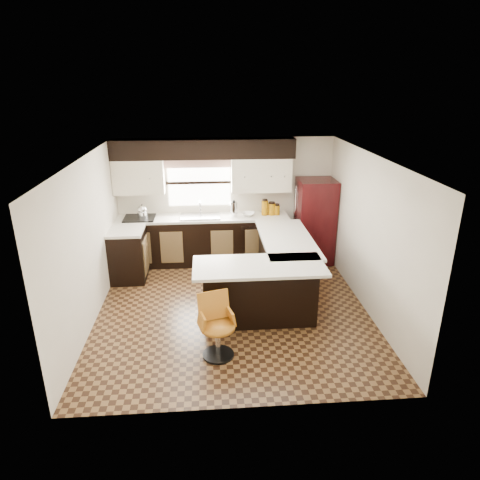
{
  "coord_description": "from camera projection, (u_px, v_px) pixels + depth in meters",
  "views": [
    {
      "loc": [
        -0.36,
        -5.98,
        3.44
      ],
      "look_at": [
        0.15,
        0.45,
        0.99
      ],
      "focal_mm": 32.0,
      "sensor_mm": 36.0,
      "label": 1
    }
  ],
  "objects": [
    {
      "name": "sink",
      "position": [
        200.0,
        216.0,
        8.19
      ],
      "size": [
        0.75,
        0.45,
        0.03
      ],
      "primitive_type": "cube",
      "color": "#B2B2B7",
      "rests_on": "counter_back"
    },
    {
      "name": "bar_chair",
      "position": [
        218.0,
        328.0,
        5.51
      ],
      "size": [
        0.56,
        0.56,
        0.86
      ],
      "primitive_type": null,
      "rotation": [
        0.0,
        0.0,
        0.27
      ],
      "color": "#B46B1B",
      "rests_on": "floor"
    },
    {
      "name": "counter_pen_return",
      "position": [
        259.0,
        266.0,
        6.1
      ],
      "size": [
        1.89,
        0.84,
        0.04
      ],
      "primitive_type": "cube",
      "color": "silver",
      "rests_on": "peninsula_return"
    },
    {
      "name": "dishwasher",
      "position": [
        256.0,
        245.0,
        8.21
      ],
      "size": [
        0.58,
        0.03,
        0.78
      ],
      "primitive_type": "cube",
      "color": "black",
      "rests_on": "floor"
    },
    {
      "name": "upper_cab_right",
      "position": [
        261.0,
        175.0,
        8.14
      ],
      "size": [
        1.14,
        0.35,
        0.64
      ],
      "primitive_type": "cube",
      "color": "beige",
      "rests_on": "wall_back"
    },
    {
      "name": "wall_left",
      "position": [
        89.0,
        242.0,
        6.24
      ],
      "size": [
        0.0,
        4.4,
        4.4
      ],
      "primitive_type": "plane",
      "rotation": [
        1.57,
        0.0,
        1.57
      ],
      "color": "beige",
      "rests_on": "floor"
    },
    {
      "name": "cooktop",
      "position": [
        139.0,
        218.0,
        8.11
      ],
      "size": [
        0.58,
        0.5,
        0.02
      ],
      "primitive_type": "cube",
      "color": "black",
      "rests_on": "counter_back"
    },
    {
      "name": "wall_back",
      "position": [
        225.0,
        199.0,
        8.44
      ],
      "size": [
        4.4,
        0.0,
        4.4
      ],
      "primitive_type": "plane",
      "rotation": [
        1.57,
        0.0,
        0.0
      ],
      "color": "beige",
      "rests_on": "floor"
    },
    {
      "name": "soffit",
      "position": [
        203.0,
        149.0,
        7.89
      ],
      "size": [
        3.4,
        0.35,
        0.36
      ],
      "primitive_type": "cube",
      "color": "black",
      "rests_on": "wall_back"
    },
    {
      "name": "refrigerator",
      "position": [
        315.0,
        221.0,
        8.35
      ],
      "size": [
        0.71,
        0.68,
        1.65
      ],
      "primitive_type": "cube",
      "color": "black",
      "rests_on": "floor"
    },
    {
      "name": "upper_cab_left",
      "position": [
        139.0,
        177.0,
        7.97
      ],
      "size": [
        0.94,
        0.35,
        0.64
      ],
      "primitive_type": "cube",
      "color": "beige",
      "rests_on": "wall_back"
    },
    {
      "name": "percolator",
      "position": [
        234.0,
        209.0,
        8.21
      ],
      "size": [
        0.14,
        0.14,
        0.28
      ],
      "primitive_type": "cylinder",
      "color": "silver",
      "rests_on": "counter_back"
    },
    {
      "name": "canister_large",
      "position": [
        265.0,
        208.0,
        8.27
      ],
      "size": [
        0.12,
        0.12,
        0.29
      ],
      "primitive_type": "cylinder",
      "color": "#9B6405",
      "rests_on": "counter_back"
    },
    {
      "name": "base_cab_left",
      "position": [
        128.0,
        256.0,
        7.69
      ],
      "size": [
        0.6,
        0.7,
        0.9
      ],
      "primitive_type": "cube",
      "color": "black",
      "rests_on": "floor"
    },
    {
      "name": "window_pane",
      "position": [
        199.0,
        183.0,
        8.26
      ],
      "size": [
        1.2,
        0.02,
        0.9
      ],
      "primitive_type": "cube",
      "color": "white",
      "rests_on": "wall_back"
    },
    {
      "name": "counter_left",
      "position": [
        126.0,
        231.0,
        7.52
      ],
      "size": [
        0.6,
        0.7,
        0.04
      ],
      "primitive_type": "cube",
      "color": "silver",
      "rests_on": "base_cab_left"
    },
    {
      "name": "base_cab_back",
      "position": [
        204.0,
        241.0,
        8.39
      ],
      "size": [
        3.3,
        0.6,
        0.9
      ],
      "primitive_type": "cube",
      "color": "black",
      "rests_on": "floor"
    },
    {
      "name": "wall_front",
      "position": [
        246.0,
        314.0,
        4.34
      ],
      "size": [
        4.4,
        0.0,
        4.4
      ],
      "primitive_type": "plane",
      "rotation": [
        -1.57,
        0.0,
        0.0
      ],
      "color": "beige",
      "rests_on": "floor"
    },
    {
      "name": "mixing_bowl",
      "position": [
        248.0,
        214.0,
        8.27
      ],
      "size": [
        0.31,
        0.31,
        0.06
      ],
      "primitive_type": "imported",
      "rotation": [
        0.0,
        0.0,
        -0.33
      ],
      "color": "white",
      "rests_on": "counter_back"
    },
    {
      "name": "floor",
      "position": [
        233.0,
        308.0,
        6.82
      ],
      "size": [
        4.4,
        4.4,
        0.0
      ],
      "primitive_type": "plane",
      "color": "#49301A",
      "rests_on": "ground"
    },
    {
      "name": "wall_right",
      "position": [
        369.0,
        234.0,
        6.54
      ],
      "size": [
        0.0,
        4.4,
        4.4
      ],
      "primitive_type": "plane",
      "rotation": [
        1.57,
        0.0,
        -1.57
      ],
      "color": "beige",
      "rests_on": "floor"
    },
    {
      "name": "kettle",
      "position": [
        142.0,
        211.0,
        8.06
      ],
      "size": [
        0.19,
        0.19,
        0.25
      ],
      "primitive_type": null,
      "color": "silver",
      "rests_on": "cooktop"
    },
    {
      "name": "ceiling",
      "position": [
        232.0,
        158.0,
        5.96
      ],
      "size": [
        4.4,
        4.4,
        0.0
      ],
      "primitive_type": "plane",
      "rotation": [
        3.14,
        0.0,
        0.0
      ],
      "color": "silver",
      "rests_on": "wall_back"
    },
    {
      "name": "counter_back",
      "position": [
        203.0,
        218.0,
        8.23
      ],
      "size": [
        3.3,
        0.6,
        0.04
      ],
      "primitive_type": "cube",
      "color": "silver",
      "rests_on": "base_cab_back"
    },
    {
      "name": "peninsula_return",
      "position": [
        259.0,
        293.0,
        6.36
      ],
      "size": [
        1.65,
        0.6,
        0.9
      ],
      "primitive_type": "cube",
      "color": "black",
      "rests_on": "floor"
    },
    {
      "name": "peninsula_long",
      "position": [
        283.0,
        265.0,
        7.3
      ],
      "size": [
        0.6,
        1.95,
        0.9
      ],
      "primitive_type": "cube",
      "color": "black",
      "rests_on": "floor"
    },
    {
      "name": "canister_med",
      "position": [
        272.0,
        209.0,
        8.3
      ],
      "size": [
        0.14,
        0.14,
        0.23
      ],
      "primitive_type": "cylinder",
      "color": "#9B6405",
      "rests_on": "counter_back"
    },
    {
      "name": "counter_pen_long",
      "position": [
        287.0,
        239.0,
        7.14
      ],
      "size": [
        0.84,
        1.95,
        0.04
      ],
      "primitive_type": "cube",
      "color": "silver",
      "rests_on": "peninsula_long"
    },
    {
      "name": "canister_small",
      "position": [
        277.0,
        210.0,
        8.31
      ],
      "size": [
        0.12,
        0.12,
        0.19
      ],
      "primitive_type": "cylinder",
      "color": "#9B6405",
      "rests_on": "counter_back"
    },
    {
      "name": "valance",
      "position": [
        199.0,
        163.0,
        8.09
      ],
      "size": [
        1.3,
        0.06,
        0.18
      ],
      "primitive_type": "cube",
      "color": "#D19B93",
      "rests_on": "wall_back"
    }
  ]
}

